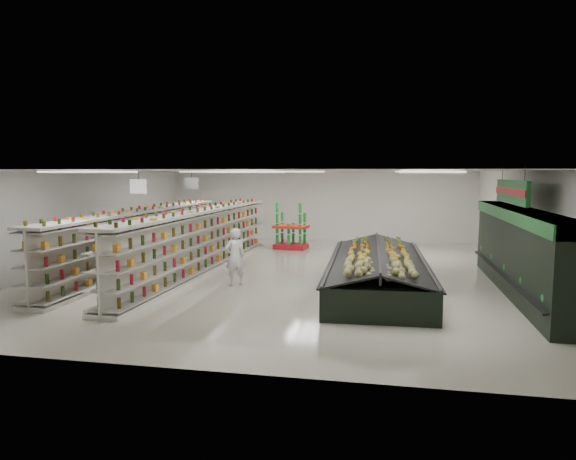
% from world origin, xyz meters
% --- Properties ---
extents(floor, '(16.00, 16.00, 0.00)m').
position_xyz_m(floor, '(0.00, 0.00, 0.00)').
color(floor, beige).
rests_on(floor, ground).
extents(ceiling, '(14.00, 16.00, 0.02)m').
position_xyz_m(ceiling, '(0.00, 0.00, 3.20)').
color(ceiling, white).
rests_on(ceiling, wall_back).
extents(wall_back, '(14.00, 0.02, 3.20)m').
position_xyz_m(wall_back, '(0.00, 8.00, 1.60)').
color(wall_back, white).
rests_on(wall_back, floor).
extents(wall_front, '(14.00, 0.02, 3.20)m').
position_xyz_m(wall_front, '(0.00, -8.00, 1.60)').
color(wall_front, white).
rests_on(wall_front, floor).
extents(wall_left, '(0.02, 16.00, 3.20)m').
position_xyz_m(wall_left, '(-7.00, 0.00, 1.60)').
color(wall_left, white).
rests_on(wall_left, floor).
extents(wall_right, '(0.02, 16.00, 3.20)m').
position_xyz_m(wall_right, '(7.00, 0.00, 1.60)').
color(wall_right, white).
rests_on(wall_right, floor).
extents(produce_wall_case, '(0.93, 8.00, 2.20)m').
position_xyz_m(produce_wall_case, '(6.53, -1.50, 1.24)').
color(produce_wall_case, black).
rests_on(produce_wall_case, floor).
extents(aisle_sign_near, '(0.52, 0.06, 0.75)m').
position_xyz_m(aisle_sign_near, '(-3.80, -2.00, 2.75)').
color(aisle_sign_near, white).
rests_on(aisle_sign_near, ceiling).
extents(aisle_sign_far, '(0.52, 0.06, 0.75)m').
position_xyz_m(aisle_sign_far, '(-3.80, 2.00, 2.75)').
color(aisle_sign_far, white).
rests_on(aisle_sign_far, ceiling).
extents(hortifruti_banner, '(0.12, 3.20, 0.95)m').
position_xyz_m(hortifruti_banner, '(6.25, -1.50, 2.65)').
color(hortifruti_banner, '#1C6B2B').
rests_on(hortifruti_banner, ceiling).
extents(gondola_left, '(0.88, 11.12, 1.93)m').
position_xyz_m(gondola_left, '(-4.74, 0.02, 0.88)').
color(gondola_left, silver).
rests_on(gondola_left, floor).
extents(gondola_center, '(1.20, 11.37, 1.97)m').
position_xyz_m(gondola_center, '(-2.66, -0.15, 0.90)').
color(gondola_center, silver).
rests_on(gondola_center, floor).
extents(produce_island, '(2.90, 7.39, 1.09)m').
position_xyz_m(produce_island, '(2.91, -1.36, 0.50)').
color(produce_island, black).
rests_on(produce_island, floor).
extents(soda_endcap, '(1.46, 1.08, 1.74)m').
position_xyz_m(soda_endcap, '(-0.75, 5.09, 0.84)').
color(soda_endcap, red).
rests_on(soda_endcap, floor).
extents(shopper_main, '(0.70, 0.66, 1.61)m').
position_xyz_m(shopper_main, '(-1.00, -1.94, 0.81)').
color(shopper_main, silver).
rests_on(shopper_main, floor).
extents(shopper_background, '(0.50, 0.77, 1.53)m').
position_xyz_m(shopper_background, '(-4.20, 5.00, 0.77)').
color(shopper_background, tan).
rests_on(shopper_background, floor).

